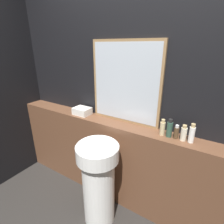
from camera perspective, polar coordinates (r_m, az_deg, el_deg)
wall_back at (r=1.82m, az=6.65°, el=5.07°), size 8.00×0.06×2.50m
vanity_counter at (r=2.05m, az=3.93°, el=-16.77°), size 2.99×0.22×0.98m
pedestal_sink at (r=1.85m, az=-4.43°, el=-21.54°), size 0.40×0.40×0.91m
mirror at (r=1.77m, az=4.32°, el=9.35°), size 0.76×0.03×0.82m
towel_stack at (r=2.09m, az=-9.72°, el=0.31°), size 0.19×0.15×0.08m
shampoo_bottle at (r=1.64m, az=16.16°, el=-4.98°), size 0.05×0.05×0.15m
conditioner_bottle at (r=1.63m, az=18.27°, el=-5.19°), size 0.05×0.05×0.17m
lotion_bottle at (r=1.63m, az=20.24°, el=-6.23°), size 0.04×0.04×0.13m
body_wash_bottle at (r=1.62m, az=22.36°, el=-6.46°), size 0.05×0.05×0.14m
hand_soap_bottle at (r=1.60m, az=24.61°, el=-6.51°), size 0.05×0.05×0.17m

